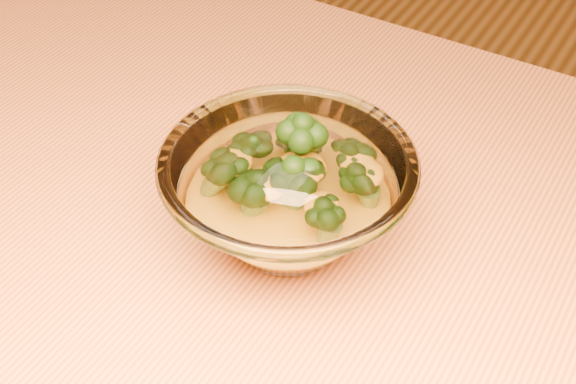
# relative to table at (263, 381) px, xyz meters

# --- Properties ---
(table) EXTENTS (1.20, 0.80, 0.75)m
(table) POSITION_rel_table_xyz_m (0.00, 0.00, 0.00)
(table) COLOR #C96A3C
(table) RESTS_ON ground
(glass_bowl) EXTENTS (0.19, 0.19, 0.08)m
(glass_bowl) POSITION_rel_table_xyz_m (-0.02, 0.07, 0.14)
(glass_bowl) COLOR white
(glass_bowl) RESTS_ON table
(cheese_sauce) EXTENTS (0.11, 0.11, 0.03)m
(cheese_sauce) POSITION_rel_table_xyz_m (-0.02, 0.07, 0.13)
(cheese_sauce) COLOR #FFA115
(cheese_sauce) RESTS_ON glass_bowl
(broccoli_heap) EXTENTS (0.12, 0.10, 0.07)m
(broccoli_heap) POSITION_rel_table_xyz_m (-0.02, 0.07, 0.16)
(broccoli_heap) COLOR black
(broccoli_heap) RESTS_ON cheese_sauce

